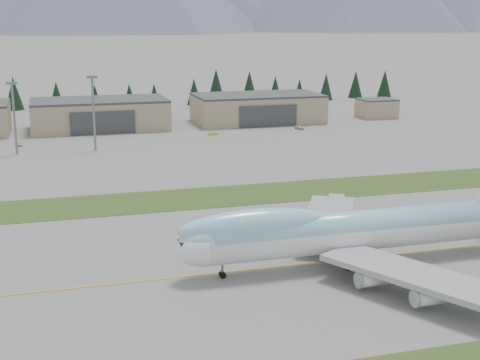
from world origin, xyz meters
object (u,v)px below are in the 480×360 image
object	(u,v)px
service_vehicle_a	(19,146)
service_vehicle_b	(213,135)
boeing_747_freighter	(351,230)
service_vehicle_c	(299,129)
hangar_right	(258,108)
hangar_center	(100,114)

from	to	relation	value
service_vehicle_a	service_vehicle_b	world-z (taller)	service_vehicle_a
boeing_747_freighter	service_vehicle_c	distance (m)	137.26
service_vehicle_a	hangar_right	bearing A→B (deg)	16.18
service_vehicle_b	service_vehicle_a	bearing A→B (deg)	86.17
hangar_right	service_vehicle_a	distance (m)	91.79
boeing_747_freighter	service_vehicle_a	bearing A→B (deg)	113.80
boeing_747_freighter	hangar_center	world-z (taller)	boeing_747_freighter
service_vehicle_a	service_vehicle_b	bearing A→B (deg)	1.68
service_vehicle_a	service_vehicle_c	size ratio (longest dim) A/B	0.94
service_vehicle_a	service_vehicle_c	world-z (taller)	service_vehicle_a
service_vehicle_c	service_vehicle_b	bearing A→B (deg)	169.97
hangar_right	service_vehicle_c	xyz separation A→B (m)	(9.20, -21.19, -5.39)
hangar_center	service_vehicle_c	xyz separation A→B (m)	(69.20, -21.19, -5.39)
hangar_right	service_vehicle_c	bearing A→B (deg)	-66.53
service_vehicle_b	service_vehicle_c	xyz separation A→B (m)	(32.97, 3.10, 0.00)
hangar_center	service_vehicle_a	size ratio (longest dim) A/B	12.18
boeing_747_freighter	service_vehicle_b	size ratio (longest dim) A/B	19.75
hangar_right	service_vehicle_a	world-z (taller)	hangar_right
boeing_747_freighter	hangar_right	world-z (taller)	boeing_747_freighter
hangar_center	service_vehicle_b	size ratio (longest dim) A/B	14.65
service_vehicle_b	boeing_747_freighter	bearing A→B (deg)	169.13
boeing_747_freighter	service_vehicle_a	world-z (taller)	boeing_747_freighter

